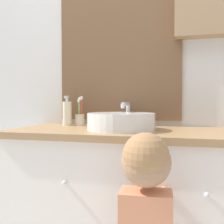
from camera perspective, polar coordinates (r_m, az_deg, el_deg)
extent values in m
cube|color=silver|center=(1.71, 7.67, 10.35)|extent=(3.20, 0.06, 2.50)
cube|color=brown|center=(1.75, 1.58, 18.45)|extent=(0.82, 0.02, 1.21)
cube|color=#B2C1CC|center=(1.74, 1.54, 18.50)|extent=(0.76, 0.01, 1.15)
cube|color=silver|center=(1.51, 6.10, -21.14)|extent=(1.41, 0.51, 0.82)
cube|color=#99754C|center=(1.40, 6.17, -4.80)|extent=(1.45, 0.55, 0.03)
sphere|color=silver|center=(1.28, -10.82, -15.65)|extent=(0.02, 0.02, 0.02)
sphere|color=silver|center=(1.18, 20.84, -17.34)|extent=(0.02, 0.02, 0.02)
cylinder|color=silver|center=(1.39, 2.09, -2.16)|extent=(0.38, 0.38, 0.09)
cylinder|color=silver|center=(1.39, 2.09, -0.39)|extent=(0.31, 0.31, 0.01)
cylinder|color=silver|center=(1.60, 3.69, -0.72)|extent=(0.02, 0.02, 0.14)
cylinder|color=silver|center=(1.51, 3.11, 1.82)|extent=(0.02, 0.17, 0.02)
cylinder|color=silver|center=(1.43, 2.46, 1.32)|extent=(0.02, 0.02, 0.02)
sphere|color=white|center=(1.58, 7.38, -1.95)|extent=(0.06, 0.06, 0.06)
cylinder|color=beige|center=(1.67, -7.36, -1.79)|extent=(0.06, 0.06, 0.07)
cylinder|color=#D6423D|center=(1.66, -6.93, 0.45)|extent=(0.01, 0.01, 0.18)
cube|color=white|center=(1.66, -6.94, 3.23)|extent=(0.01, 0.02, 0.02)
cylinder|color=orange|center=(1.67, -7.37, 0.35)|extent=(0.01, 0.01, 0.17)
cube|color=white|center=(1.67, -7.39, 2.99)|extent=(0.01, 0.02, 0.02)
cylinder|color=#47B26B|center=(1.66, -7.62, 0.13)|extent=(0.01, 0.01, 0.16)
cube|color=white|center=(1.66, -7.63, 2.60)|extent=(0.01, 0.02, 0.02)
cylinder|color=beige|center=(1.68, -10.22, -0.34)|extent=(0.06, 0.06, 0.16)
cylinder|color=silver|center=(1.68, -10.24, 2.72)|extent=(0.02, 0.02, 0.02)
cube|color=silver|center=(1.67, -10.39, 3.37)|extent=(0.02, 0.03, 0.02)
sphere|color=#997051|center=(0.95, 7.78, -11.21)|extent=(0.19, 0.19, 0.19)
sphere|color=#997047|center=(0.93, 7.73, -9.87)|extent=(0.17, 0.17, 0.17)
cylinder|color=tan|center=(1.17, 11.80, -17.42)|extent=(0.06, 0.26, 0.04)
cylinder|color=white|center=(1.28, 11.77, -13.78)|extent=(0.01, 0.05, 0.12)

